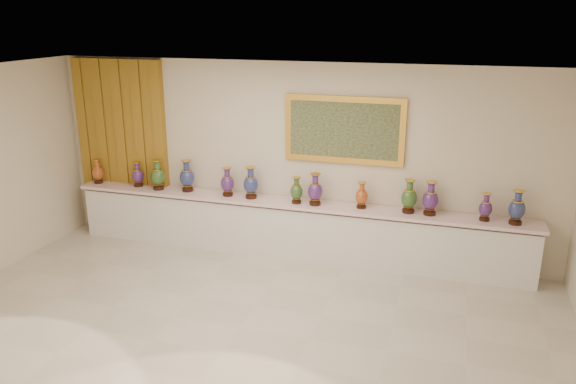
{
  "coord_description": "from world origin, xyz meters",
  "views": [
    {
      "loc": [
        2.31,
        -5.61,
        3.68
      ],
      "look_at": [
        0.11,
        1.7,
        1.23
      ],
      "focal_mm": 35.0,
      "sensor_mm": 36.0,
      "label": 1
    }
  ],
  "objects_px": {
    "vase_1": "(138,175)",
    "vase_0": "(98,173)",
    "counter": "(292,229)",
    "vase_2": "(158,176)"
  },
  "relations": [
    {
      "from": "counter",
      "to": "vase_2",
      "type": "relative_size",
      "value": 14.57
    },
    {
      "from": "counter",
      "to": "vase_0",
      "type": "distance_m",
      "value": 3.51
    },
    {
      "from": "vase_0",
      "to": "vase_2",
      "type": "xyz_separation_m",
      "value": [
        1.16,
        -0.03,
        0.04
      ]
    },
    {
      "from": "vase_0",
      "to": "vase_1",
      "type": "xyz_separation_m",
      "value": [
        0.76,
        0.03,
        0.0
      ]
    },
    {
      "from": "counter",
      "to": "vase_0",
      "type": "relative_size",
      "value": 17.64
    },
    {
      "from": "counter",
      "to": "vase_1",
      "type": "bearing_deg",
      "value": 179.65
    },
    {
      "from": "counter",
      "to": "vase_2",
      "type": "height_order",
      "value": "vase_2"
    },
    {
      "from": "vase_1",
      "to": "vase_0",
      "type": "bearing_deg",
      "value": -177.78
    },
    {
      "from": "counter",
      "to": "vase_2",
      "type": "xyz_separation_m",
      "value": [
        -2.28,
        -0.04,
        0.69
      ]
    },
    {
      "from": "vase_2",
      "to": "vase_0",
      "type": "bearing_deg",
      "value": 178.74
    }
  ]
}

